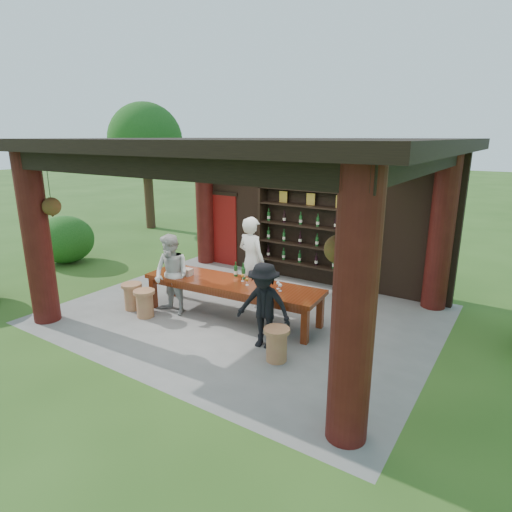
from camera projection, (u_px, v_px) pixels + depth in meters
The scene contains 15 objects.
ground at pixel (245, 314), 8.83m from camera, with size 90.00×90.00×0.00m, color #2D5119.
pavilion at pixel (256, 209), 8.60m from camera, with size 7.50×6.00×3.60m.
wine_shelf at pixel (309, 237), 10.38m from camera, with size 2.69×0.41×2.36m.
tasting_table at pixel (232, 287), 8.53m from camera, with size 3.78×1.25×0.75m.
stool_near_left at pixel (145, 303), 8.62m from camera, with size 0.43×0.43×0.56m.
stool_near_right at pixel (277, 344), 6.92m from camera, with size 0.43×0.43×0.57m.
stool_far_left at pixel (132, 296), 9.01m from camera, with size 0.43×0.43×0.56m.
host at pixel (252, 262), 9.09m from camera, with size 0.71×0.46×1.94m, color white.
guest_woman at pixel (172, 275), 8.67m from camera, with size 0.81×0.63×1.66m, color beige.
guest_man at pixel (264, 306), 7.28m from camera, with size 0.98×0.56×1.51m, color black.
table_bottles at pixel (241, 270), 8.71m from camera, with size 0.32×0.15×0.31m.
table_glasses at pixel (261, 283), 8.19m from camera, with size 0.98×0.26×0.15m.
napkin_basket at pixel (186, 272), 8.89m from camera, with size 0.26×0.18×0.14m, color #BF6672.
shrubs at pixel (378, 303), 7.91m from camera, with size 15.28×7.81×1.36m.
trees at pixel (446, 147), 7.38m from camera, with size 19.93×11.21×4.80m.
Camera 1 is at (4.67, -6.72, 3.54)m, focal length 30.00 mm.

